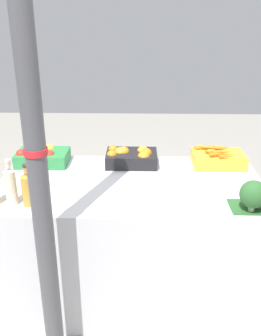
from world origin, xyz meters
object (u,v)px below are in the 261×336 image
object	(u,v)px
apple_crate	(42,156)
juice_bottle_cloudy	(11,185)
support_pole	(38,175)
juice_bottle_amber	(29,188)
carrot_crate	(218,158)
broccoli_pile	(255,195)
orange_crate	(131,157)

from	to	relation	value
apple_crate	juice_bottle_cloudy	xyz separation A→B (m)	(-0.02, -0.62, 0.06)
support_pole	juice_bottle_amber	distance (m)	0.43
carrot_crate	broccoli_pile	world-z (taller)	broccoli_pile
juice_bottle_cloudy	juice_bottle_amber	bearing A→B (deg)	0.00
apple_crate	carrot_crate	size ratio (longest dim) A/B	1.00
orange_crate	juice_bottle_cloudy	bearing A→B (deg)	-137.17
support_pole	carrot_crate	xyz separation A→B (m)	(1.03, 0.95, -0.28)
orange_crate	carrot_crate	bearing A→B (deg)	-0.05
support_pole	orange_crate	size ratio (longest dim) A/B	6.48
carrot_crate	broccoli_pile	distance (m)	0.65
broccoli_pile	juice_bottle_amber	xyz separation A→B (m)	(-1.27, 0.03, 0.02)
support_pole	carrot_crate	world-z (taller)	support_pole
orange_crate	carrot_crate	size ratio (longest dim) A/B	1.00
carrot_crate	juice_bottle_cloudy	distance (m)	1.43
support_pole	orange_crate	world-z (taller)	support_pole
broccoli_pile	juice_bottle_amber	world-z (taller)	juice_bottle_amber
apple_crate	carrot_crate	bearing A→B (deg)	0.08
orange_crate	juice_bottle_amber	size ratio (longest dim) A/B	1.47
apple_crate	juice_bottle_amber	size ratio (longest dim) A/B	1.47
support_pole	carrot_crate	size ratio (longest dim) A/B	6.48
carrot_crate	support_pole	bearing A→B (deg)	-137.19
juice_bottle_cloudy	juice_bottle_amber	xyz separation A→B (m)	(0.10, 0.00, -0.01)
broccoli_pile	juice_bottle_amber	distance (m)	1.27
juice_bottle_cloudy	support_pole	bearing A→B (deg)	-51.90
orange_crate	juice_bottle_amber	distance (m)	0.84
broccoli_pile	juice_bottle_cloudy	xyz separation A→B (m)	(-1.37, 0.03, 0.03)
support_pole	apple_crate	distance (m)	1.02
support_pole	apple_crate	world-z (taller)	support_pole
orange_crate	apple_crate	bearing A→B (deg)	-179.80
orange_crate	juice_bottle_amber	bearing A→B (deg)	-132.52
carrot_crate	broccoli_pile	size ratio (longest dim) A/B	1.64
apple_crate	juice_bottle_cloudy	bearing A→B (deg)	-91.71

